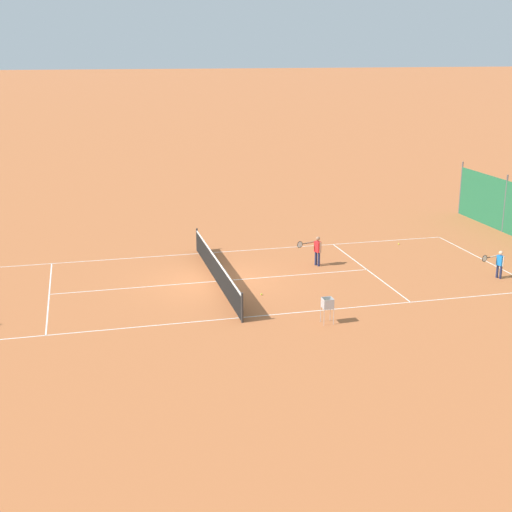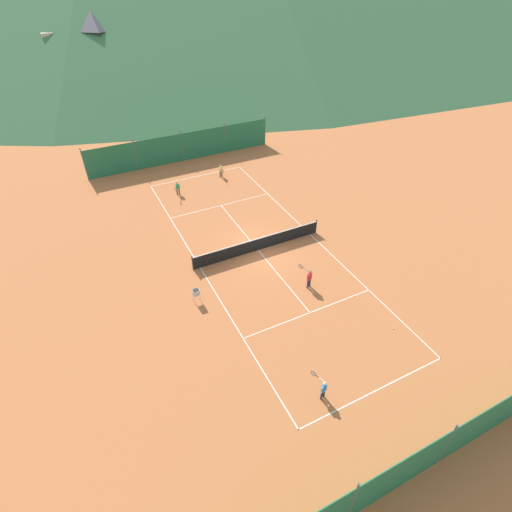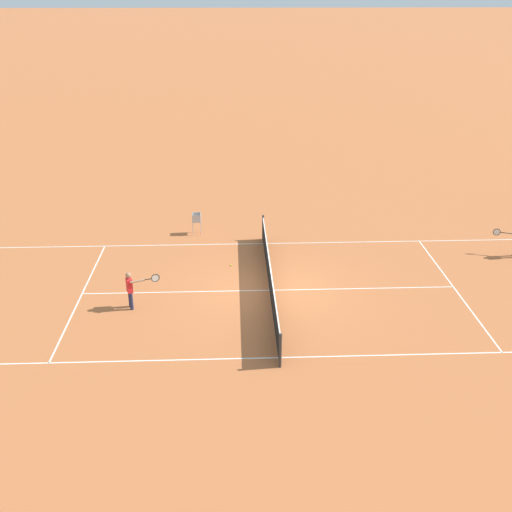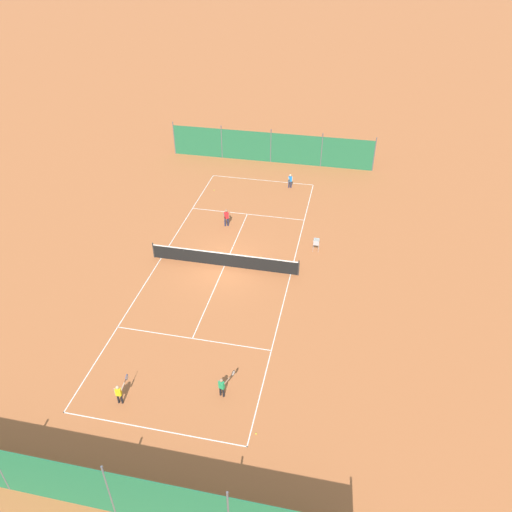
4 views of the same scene
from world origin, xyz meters
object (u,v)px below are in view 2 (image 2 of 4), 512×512
object	(u,v)px
player_near_service	(309,277)
alpine_chalet	(94,43)
player_far_service	(177,187)
player_near_baseline	(323,388)
tennis_net	(258,244)
player_far_baseline	(221,170)
tennis_ball_alley_left	(393,329)
tennis_ball_near_corner	(239,270)
ball_hopper	(196,293)
tennis_ball_by_net_right	(150,190)

from	to	relation	value
player_near_service	alpine_chalet	world-z (taller)	alpine_chalet
player_far_service	player_near_baseline	bearing A→B (deg)	-89.74
player_near_service	player_near_baseline	distance (m)	7.35
tennis_net	player_near_service	xyz separation A→B (m)	(1.05, -4.52, 0.24)
player_far_service	player_near_baseline	world-z (taller)	player_near_baseline
player_far_baseline	alpine_chalet	bearing A→B (deg)	98.14
alpine_chalet	tennis_ball_alley_left	bearing A→B (deg)	-83.45
tennis_net	tennis_ball_alley_left	xyz separation A→B (m)	(3.32, -9.39, -0.47)
tennis_ball_near_corner	alpine_chalet	xyz separation A→B (m)	(-0.56, 43.36, 5.79)
tennis_net	player_far_baseline	size ratio (longest dim) A/B	8.35
player_far_baseline	tennis_ball_alley_left	bearing A→B (deg)	-85.92
player_near_service	ball_hopper	world-z (taller)	player_near_service
tennis_net	player_far_service	bearing A→B (deg)	104.44
alpine_chalet	player_far_baseline	bearing A→B (deg)	-81.86
player_far_service	player_far_baseline	xyz separation A→B (m)	(4.33, 1.30, -0.00)
tennis_net	alpine_chalet	size ratio (longest dim) A/B	0.71
tennis_net	player_far_service	distance (m)	9.86
tennis_ball_near_corner	alpine_chalet	size ratio (longest dim) A/B	0.01
ball_hopper	player_near_baseline	bearing A→B (deg)	-70.47
player_far_service	player_far_baseline	distance (m)	4.52
player_near_service	tennis_ball_by_net_right	world-z (taller)	player_near_service
tennis_ball_near_corner	player_far_baseline	bearing A→B (deg)	72.22
player_near_baseline	player_far_service	bearing A→B (deg)	90.26
player_far_baseline	ball_hopper	distance (m)	15.37
player_far_baseline	ball_hopper	size ratio (longest dim) A/B	1.23
player_near_baseline	tennis_ball_alley_left	xyz separation A→B (m)	(5.68, 1.65, -0.63)
player_far_service	ball_hopper	size ratio (longest dim) A/B	1.24
player_far_service	tennis_ball_by_net_right	xyz separation A→B (m)	(-1.88, 1.70, -0.62)
player_far_service	tennis_ball_by_net_right	bearing A→B (deg)	137.90
tennis_ball_near_corner	tennis_ball_alley_left	world-z (taller)	same
player_far_baseline	tennis_ball_by_net_right	world-z (taller)	player_far_baseline
player_near_service	player_far_service	world-z (taller)	player_near_service
player_near_baseline	player_far_baseline	bearing A→B (deg)	79.04
player_far_service	tennis_ball_alley_left	distance (m)	19.80
player_near_service	player_far_service	distance (m)	14.50
player_far_service	tennis_ball_near_corner	bearing A→B (deg)	-87.72
player_near_service	alpine_chalet	size ratio (longest dim) A/B	0.10
tennis_net	tennis_ball_alley_left	size ratio (longest dim) A/B	139.09
tennis_net	tennis_ball_by_net_right	size ratio (longest dim) A/B	139.09
player_far_service	tennis_ball_alley_left	bearing A→B (deg)	-73.03
player_near_baseline	player_near_service	bearing A→B (deg)	62.35
player_far_baseline	tennis_ball_near_corner	bearing A→B (deg)	-107.78
player_near_baseline	alpine_chalet	distance (m)	53.32
ball_hopper	alpine_chalet	size ratio (longest dim) A/B	0.07
player_far_baseline	alpine_chalet	xyz separation A→B (m)	(-4.46, 31.20, 5.17)
tennis_ball_near_corner	tennis_ball_alley_left	bearing A→B (deg)	-56.47
tennis_ball_near_corner	ball_hopper	distance (m)	3.63
player_near_service	tennis_ball_near_corner	world-z (taller)	player_near_service
tennis_ball_near_corner	ball_hopper	xyz separation A→B (m)	(-3.28, -1.43, 0.62)
player_far_service	alpine_chalet	bearing A→B (deg)	90.23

